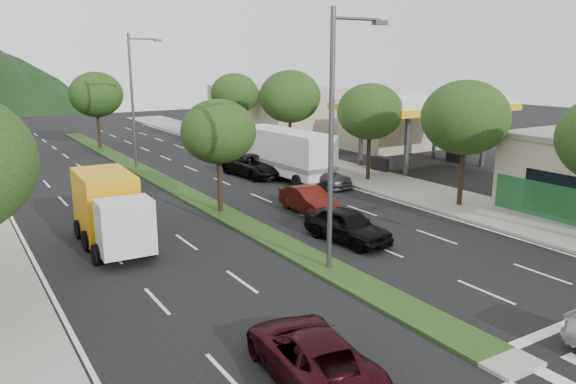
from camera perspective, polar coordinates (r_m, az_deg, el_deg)
ground at (r=17.38m, az=20.47°, el=-15.57°), size 160.00×160.00×0.00m
sidewalk_right at (r=42.90m, az=4.33°, el=2.47°), size 5.00×90.00×0.15m
median at (r=39.82m, az=-13.01°, el=1.28°), size 1.60×56.00×0.12m
gas_canopy at (r=44.27m, az=13.65°, el=8.45°), size 12.20×8.20×5.25m
bldg_right_far at (r=62.09m, az=-0.82°, el=8.24°), size 10.00×16.00×5.20m
tree_r_b at (r=32.35m, az=17.57°, el=7.21°), size 4.80×4.80×6.94m
tree_r_c at (r=38.05m, az=8.33°, el=8.08°), size 4.40×4.40×6.48m
tree_r_d at (r=46.08m, az=0.21°, el=9.67°), size 5.00×5.00×7.17m
tree_r_e at (r=54.81m, az=-5.45°, el=9.90°), size 4.60×4.60×6.71m
tree_med_near at (r=29.92m, az=-7.09°, el=6.10°), size 4.00×4.00×6.02m
tree_med_far at (r=54.48m, az=-18.92°, el=9.35°), size 4.80×4.80×6.94m
streetlight_near at (r=21.31m, az=4.86°, el=6.37°), size 2.60×0.25×10.00m
streetlight_mid at (r=43.88m, az=-15.32°, el=9.54°), size 2.60×0.25×10.00m
suv_maroon at (r=15.23m, az=2.30°, el=-16.07°), size 2.92×5.17×1.36m
car_queue_a at (r=25.76m, az=6.05°, el=-3.38°), size 2.34×4.71×1.54m
car_queue_b at (r=37.03m, az=3.40°, el=1.70°), size 2.52×4.94×1.37m
car_queue_c at (r=30.38m, az=2.12°, el=-0.83°), size 1.76×4.40×1.42m
car_queue_d at (r=40.00m, az=-3.41°, el=2.70°), size 3.06×5.76×1.54m
box_truck at (r=26.30m, az=-17.66°, el=-1.95°), size 2.73×6.52×3.17m
motorhome at (r=39.33m, az=-0.38°, el=4.04°), size 3.23×8.87×3.35m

